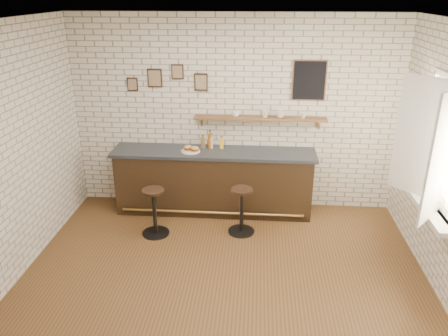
{
  "coord_description": "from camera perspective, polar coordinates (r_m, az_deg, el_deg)",
  "views": [
    {
      "loc": [
        0.36,
        -4.5,
        3.3
      ],
      "look_at": [
        -0.07,
        0.9,
        1.07
      ],
      "focal_mm": 35.0,
      "sensor_mm": 36.0,
      "label": 1
    }
  ],
  "objects": [
    {
      "name": "book_lower",
      "position": [
        5.67,
        24.97,
        -4.42
      ],
      "size": [
        0.23,
        0.27,
        0.02
      ],
      "primitive_type": "imported",
      "rotation": [
        0.0,
        0.0,
        0.31
      ],
      "color": "tan",
      "rests_on": "window_sill"
    },
    {
      "name": "condiment_bottle_yellow",
      "position": [
        6.72,
        -0.32,
        3.24
      ],
      "size": [
        0.06,
        0.06,
        0.19
      ],
      "color": "yellow",
      "rests_on": "bar_counter"
    },
    {
      "name": "bar_stool_right",
      "position": [
        6.28,
        2.31,
        -5.39
      ],
      "size": [
        0.39,
        0.39,
        0.69
      ],
      "color": "black",
      "rests_on": "ground"
    },
    {
      "name": "shelf_cup_b",
      "position": [
        6.64,
        5.41,
        7.04
      ],
      "size": [
        0.15,
        0.15,
        0.1
      ],
      "primitive_type": "imported",
      "rotation": [
        0.0,
        0.0,
        0.56
      ],
      "color": "white",
      "rests_on": "wall_shelf"
    },
    {
      "name": "ciabatta_sandwich",
      "position": [
        6.61,
        -4.28,
        2.56
      ],
      "size": [
        0.26,
        0.19,
        0.08
      ],
      "color": "tan",
      "rests_on": "sandwich_plate"
    },
    {
      "name": "shelf_cup_c",
      "position": [
        6.64,
        7.39,
        6.96
      ],
      "size": [
        0.16,
        0.16,
        0.1
      ],
      "primitive_type": "imported",
      "rotation": [
        0.0,
        0.0,
        1.24
      ],
      "color": "white",
      "rests_on": "wall_shelf"
    },
    {
      "name": "bitters_bottle_brown",
      "position": [
        6.75,
        -2.77,
        3.33
      ],
      "size": [
        0.07,
        0.07,
        0.21
      ],
      "color": "brown",
      "rests_on": "bar_counter"
    },
    {
      "name": "shelf_cup_a",
      "position": [
        6.65,
        1.53,
        7.1
      ],
      "size": [
        0.16,
        0.16,
        0.09
      ],
      "primitive_type": "imported",
      "rotation": [
        0.0,
        0.0,
        0.57
      ],
      "color": "white",
      "rests_on": "wall_shelf"
    },
    {
      "name": "back_wall_decor",
      "position": [
        6.6,
        3.36,
        11.43
      ],
      "size": [
        2.96,
        0.02,
        0.56
      ],
      "color": "black",
      "rests_on": "ground"
    },
    {
      "name": "bitters_bottle_white",
      "position": [
        6.73,
        -1.7,
        3.39
      ],
      "size": [
        0.06,
        0.06,
        0.24
      ],
      "color": "white",
      "rests_on": "bar_counter"
    },
    {
      "name": "window_sill",
      "position": [
        5.74,
        24.93,
        -4.55
      ],
      "size": [
        0.2,
        1.35,
        0.06
      ],
      "color": "white",
      "rests_on": "ground"
    },
    {
      "name": "shelf_cup_d",
      "position": [
        6.67,
        10.33,
        6.78
      ],
      "size": [
        0.12,
        0.12,
        0.08
      ],
      "primitive_type": "imported",
      "rotation": [
        0.0,
        0.0,
        0.41
      ],
      "color": "white",
      "rests_on": "wall_shelf"
    },
    {
      "name": "potato_chips",
      "position": [
        6.63,
        -4.58,
        2.27
      ],
      "size": [
        0.25,
        0.19,
        0.0
      ],
      "color": "#EDB353",
      "rests_on": "sandwich_plate"
    },
    {
      "name": "ground",
      "position": [
        5.59,
        -0.04,
        -13.74
      ],
      "size": [
        5.0,
        5.0,
        0.0
      ],
      "primitive_type": "plane",
      "color": "brown",
      "rests_on": "ground"
    },
    {
      "name": "wall_shelf",
      "position": [
        6.66,
        4.74,
        6.46
      ],
      "size": [
        2.0,
        0.18,
        0.18
      ],
      "color": "brown",
      "rests_on": "ground"
    },
    {
      "name": "casement_window",
      "position": [
        5.45,
        25.78,
        2.51
      ],
      "size": [
        0.4,
        1.3,
        1.56
      ],
      "color": "white",
      "rests_on": "ground"
    },
    {
      "name": "book_upper",
      "position": [
        5.7,
        24.89,
        -4.1
      ],
      "size": [
        0.23,
        0.26,
        0.02
      ],
      "primitive_type": "imported",
      "rotation": [
        0.0,
        0.0,
        -0.42
      ],
      "color": "tan",
      "rests_on": "book_lower"
    },
    {
      "name": "sandwich_plate",
      "position": [
        6.63,
        -4.37,
        2.2
      ],
      "size": [
        0.28,
        0.28,
        0.01
      ],
      "primitive_type": "cylinder",
      "color": "white",
      "rests_on": "bar_counter"
    },
    {
      "name": "bar_counter",
      "position": [
        6.83,
        -1.34,
        -1.72
      ],
      "size": [
        3.1,
        0.65,
        1.01
      ],
      "color": "#2F2011",
      "rests_on": "ground"
    },
    {
      "name": "bar_stool_left",
      "position": [
        6.31,
        -9.07,
        -5.49
      ],
      "size": [
        0.39,
        0.39,
        0.71
      ],
      "color": "black",
      "rests_on": "ground"
    },
    {
      "name": "bitters_bottle_amber",
      "position": [
        6.73,
        -1.83,
        3.56
      ],
      "size": [
        0.07,
        0.07,
        0.29
      ],
      "color": "#A5611A",
      "rests_on": "bar_counter"
    }
  ]
}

